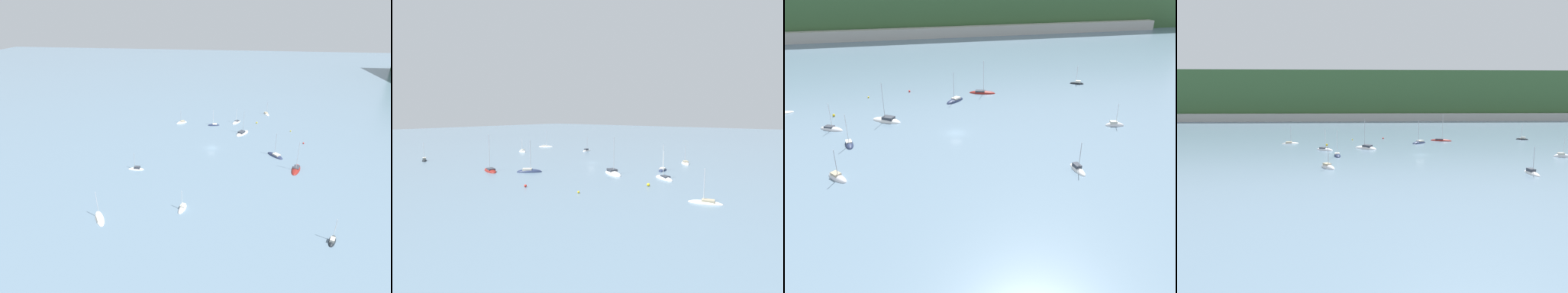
# 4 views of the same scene
# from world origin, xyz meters

# --- Properties ---
(ground_plane) EXTENTS (600.00, 600.00, 0.00)m
(ground_plane) POSITION_xyz_m (0.00, 0.00, 0.00)
(ground_plane) COLOR slate
(sailboat_0) EXTENTS (2.06, 5.63, 7.13)m
(sailboat_0) POSITION_xyz_m (21.19, -24.81, 0.12)
(sailboat_0) COLOR white
(sailboat_0) RESTS_ON ground_plane
(sailboat_1) EXTENTS (7.19, 6.74, 10.06)m
(sailboat_1) POSITION_xyz_m (4.13, 24.63, 0.09)
(sailboat_1) COLOR #232D4C
(sailboat_1) RESTS_ON ground_plane
(sailboat_2) EXTENTS (8.73, 7.21, 11.47)m
(sailboat_2) POSITION_xyz_m (-16.85, 12.39, 0.11)
(sailboat_2) COLOR white
(sailboat_2) RESTS_ON ground_plane
(sailboat_3) EXTENTS (4.99, 3.44, 7.29)m
(sailboat_3) POSITION_xyz_m (49.84, 33.44, 0.13)
(sailboat_3) COLOR black
(sailboat_3) RESTS_ON ground_plane
(sailboat_4) EXTENTS (8.96, 5.39, 11.61)m
(sailboat_4) POSITION_xyz_m (14.31, 30.67, 0.08)
(sailboat_4) COLOR maroon
(sailboat_4) RESTS_ON ground_plane
(sailboat_5) EXTENTS (7.25, 5.72, 8.89)m
(sailboat_5) POSITION_xyz_m (48.85, -26.30, 0.08)
(sailboat_5) COLOR white
(sailboat_5) RESTS_ON ground_plane
(sailboat_6) EXTENTS (6.81, 5.28, 8.02)m
(sailboat_6) POSITION_xyz_m (-30.85, 9.65, 0.06)
(sailboat_6) COLOR silver
(sailboat_6) RESTS_ON ground_plane
(sailboat_7) EXTENTS (5.18, 2.78, 7.08)m
(sailboat_7) POSITION_xyz_m (41.70, -4.90, 0.10)
(sailboat_7) COLOR silver
(sailboat_7) RESTS_ON ground_plane
(sailboat_8) EXTENTS (2.73, 5.76, 8.51)m
(sailboat_8) POSITION_xyz_m (-25.73, -1.10, 0.08)
(sailboat_8) COLOR #232D4C
(sailboat_8) RESTS_ON ground_plane
(sailboat_9) EXTENTS (4.95, 5.64, 7.30)m
(sailboat_9) POSITION_xyz_m (-26.88, -16.92, 0.08)
(sailboat_9) COLOR silver
(sailboat_9) RESTS_ON ground_plane
(sailboat_10) EXTENTS (6.61, 3.46, 7.23)m
(sailboat_10) POSITION_xyz_m (-45.98, 25.33, 0.08)
(sailboat_10) COLOR white
(sailboat_10) RESTS_ON ground_plane
(mooring_buoy_0) EXTENTS (0.62, 0.62, 0.62)m
(mooring_buoy_0) POSITION_xyz_m (-9.04, 37.51, 0.31)
(mooring_buoy_0) COLOR red
(mooring_buoy_0) RESTS_ON ground_plane
(mooring_buoy_1) EXTENTS (0.72, 0.72, 0.72)m
(mooring_buoy_1) POSITION_xyz_m (-31.23, 19.48, 0.36)
(mooring_buoy_1) COLOR yellow
(mooring_buoy_1) RESTS_ON ground_plane
(mooring_buoy_2) EXTENTS (0.50, 0.50, 0.50)m
(mooring_buoy_2) POSITION_xyz_m (-22.22, 34.25, 0.25)
(mooring_buoy_2) COLOR yellow
(mooring_buoy_2) RESTS_ON ground_plane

